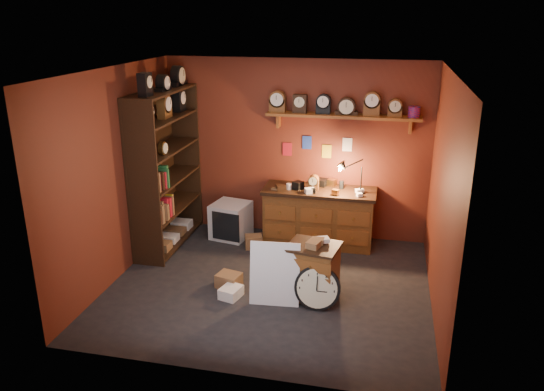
{
  "coord_description": "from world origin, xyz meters",
  "views": [
    {
      "loc": [
        1.33,
        -5.9,
        3.32
      ],
      "look_at": [
        -0.05,
        0.35,
        1.1
      ],
      "focal_mm": 35.0,
      "sensor_mm": 36.0,
      "label": 1
    }
  ],
  "objects": [
    {
      "name": "big_round_clock",
      "position": [
        0.67,
        -0.41,
        0.27
      ],
      "size": [
        0.54,
        0.17,
        0.54
      ],
      "color": "black",
      "rests_on": "ground"
    },
    {
      "name": "mini_fridge",
      "position": [
        -0.93,
        1.39,
        0.27
      ],
      "size": [
        0.62,
        0.63,
        0.55
      ],
      "rotation": [
        0.0,
        0.0,
        -0.19
      ],
      "color": "silver",
      "rests_on": "ground"
    },
    {
      "name": "floor",
      "position": [
        0.0,
        0.0,
        0.0
      ],
      "size": [
        4.0,
        4.0,
        0.0
      ],
      "primitive_type": "plane",
      "color": "black",
      "rests_on": "ground"
    },
    {
      "name": "floor_box_b",
      "position": [
        -0.4,
        -0.39,
        0.07
      ],
      "size": [
        0.28,
        0.32,
        0.13
      ],
      "primitive_type": "cube",
      "rotation": [
        0.0,
        0.0,
        -0.27
      ],
      "color": "white",
      "rests_on": "ground"
    },
    {
      "name": "low_cabinet",
      "position": [
        0.57,
        -0.15,
        0.38
      ],
      "size": [
        0.68,
        0.6,
        0.77
      ],
      "rotation": [
        0.0,
        0.0,
        -0.17
      ],
      "color": "brown",
      "rests_on": "ground"
    },
    {
      "name": "workbench",
      "position": [
        0.43,
        1.47,
        0.47
      ],
      "size": [
        1.66,
        0.66,
        1.36
      ],
      "color": "brown",
      "rests_on": "ground"
    },
    {
      "name": "shelving_unit",
      "position": [
        -1.79,
        0.98,
        1.25
      ],
      "size": [
        0.47,
        1.6,
        2.58
      ],
      "color": "black",
      "rests_on": "ground"
    },
    {
      "name": "white_panel",
      "position": [
        0.15,
        -0.4,
        0.0
      ],
      "size": [
        0.6,
        0.21,
        0.78
      ],
      "primitive_type": "cube",
      "rotation": [
        -0.17,
        0.0,
        0.08
      ],
      "color": "silver",
      "rests_on": "ground"
    },
    {
      "name": "floor_box_a",
      "position": [
        -0.5,
        -0.14,
        0.09
      ],
      "size": [
        0.33,
        0.3,
        0.18
      ],
      "primitive_type": "cube",
      "rotation": [
        0.0,
        0.0,
        -0.23
      ],
      "color": "brown",
      "rests_on": "ground"
    },
    {
      "name": "floor_box_c",
      "position": [
        -0.49,
        1.08,
        0.09
      ],
      "size": [
        0.31,
        0.28,
        0.19
      ],
      "primitive_type": "cube",
      "rotation": [
        0.0,
        0.0,
        0.34
      ],
      "color": "brown",
      "rests_on": "ground"
    },
    {
      "name": "room_shell",
      "position": [
        0.04,
        0.11,
        1.72
      ],
      "size": [
        4.02,
        3.62,
        2.71
      ],
      "color": "maroon",
      "rests_on": "ground"
    }
  ]
}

